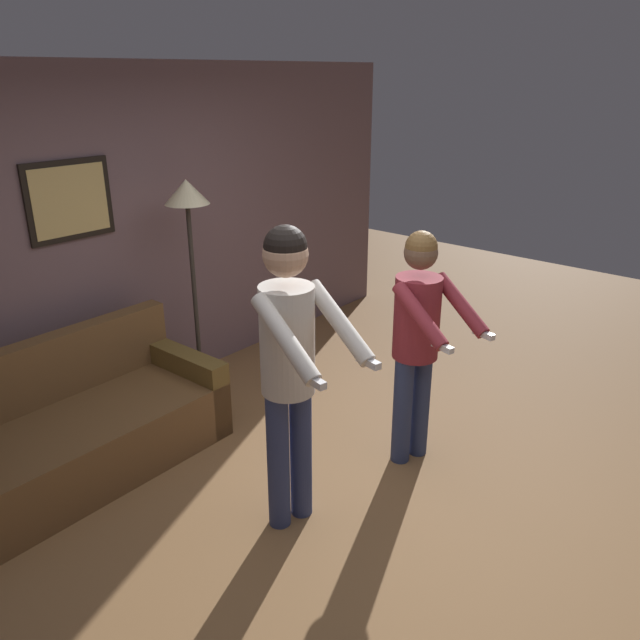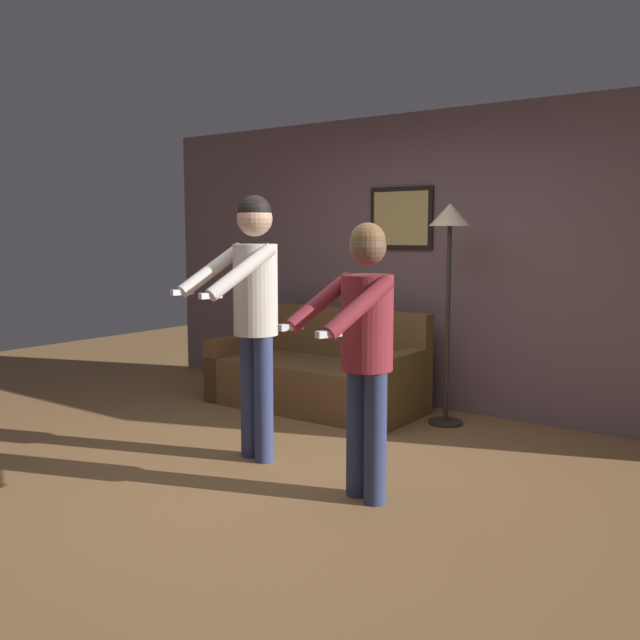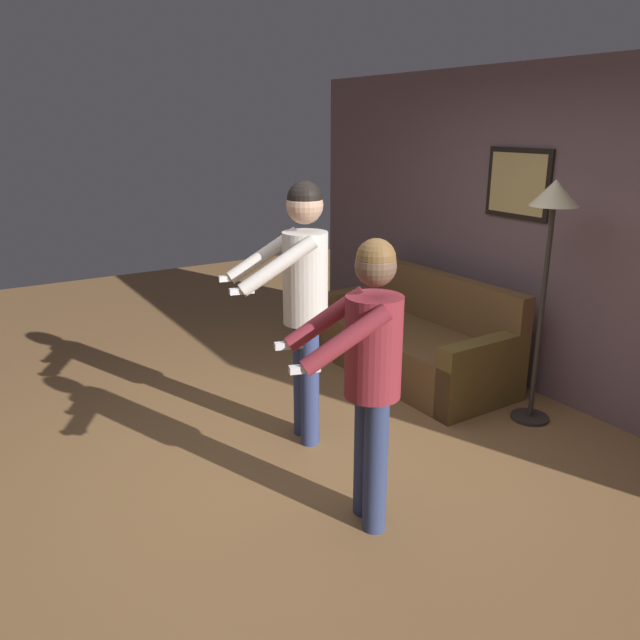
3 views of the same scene
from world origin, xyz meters
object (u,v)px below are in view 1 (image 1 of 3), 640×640
Objects in this scene: person_standing_left at (289,353)px; couch at (78,433)px; torchiere_lamp at (189,220)px; person_standing_right at (418,330)px.

couch is at bearing 110.62° from person_standing_left.
couch is 1.70m from torchiere_lamp.
person_standing_right is at bearing -10.37° from person_standing_left.
person_standing_right is at bearing -46.29° from couch.
couch is at bearing -171.81° from torchiere_lamp.
torchiere_lamp reaches higher than couch.
person_standing_right is (0.37, -1.80, -0.52)m from torchiere_lamp.
torchiere_lamp is 1.78m from person_standing_left.
torchiere_lamp is 1.91m from person_standing_right.
torchiere_lamp is at bearing 68.29° from person_standing_left.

